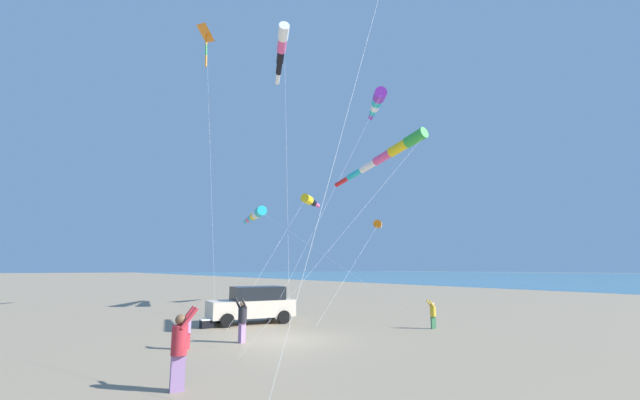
{
  "coord_description": "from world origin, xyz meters",
  "views": [
    {
      "loc": [
        8.09,
        14.35,
        2.78
      ],
      "look_at": [
        -5.51,
        -5.43,
        6.93
      ],
      "focal_mm": 22.28,
      "sensor_mm": 36.0,
      "label": 1
    }
  ],
  "objects_px": {
    "person_child_grey_jacket": "(433,313)",
    "kite_delta_teal_far_right": "(207,34)",
    "parked_car": "(253,304)",
    "cooler_box": "(207,323)",
    "kite_windsock_striped_overhead": "(256,215)",
    "kite_windsock_long_streamer_left": "(388,154)",
    "kite_windsock_orange_high_right": "(377,103)",
    "person_bystander_far": "(180,345)",
    "kite_windsock_checkered_midright": "(378,225)",
    "kite_windsock_magenta_far_left": "(310,201)",
    "person_adult_flyer": "(242,317)",
    "person_child_green_jacket": "(187,328)",
    "kite_windsock_blue_topmost": "(281,48)"
  },
  "relations": [
    {
      "from": "parked_car",
      "to": "kite_windsock_orange_high_right",
      "type": "relative_size",
      "value": 0.29
    },
    {
      "from": "cooler_box",
      "to": "kite_delta_teal_far_right",
      "type": "height_order",
      "value": "kite_delta_teal_far_right"
    },
    {
      "from": "kite_delta_teal_far_right",
      "to": "kite_windsock_blue_topmost",
      "type": "distance_m",
      "value": 5.95
    },
    {
      "from": "person_adult_flyer",
      "to": "kite_windsock_long_streamer_left",
      "type": "height_order",
      "value": "kite_windsock_long_streamer_left"
    },
    {
      "from": "person_adult_flyer",
      "to": "person_bystander_far",
      "type": "bearing_deg",
      "value": 52.72
    },
    {
      "from": "kite_windsock_magenta_far_left",
      "to": "kite_windsock_striped_overhead",
      "type": "xyz_separation_m",
      "value": [
        4.82,
        -0.17,
        -1.55
      ]
    },
    {
      "from": "kite_windsock_magenta_far_left",
      "to": "person_child_grey_jacket",
      "type": "bearing_deg",
      "value": 80.19
    },
    {
      "from": "person_child_grey_jacket",
      "to": "kite_windsock_long_streamer_left",
      "type": "xyz_separation_m",
      "value": [
        2.66,
        0.06,
        7.28
      ]
    },
    {
      "from": "parked_car",
      "to": "cooler_box",
      "type": "relative_size",
      "value": 7.2
    },
    {
      "from": "kite_windsock_long_streamer_left",
      "to": "kite_windsock_blue_topmost",
      "type": "distance_m",
      "value": 13.82
    },
    {
      "from": "person_child_green_jacket",
      "to": "kite_windsock_checkered_midright",
      "type": "distance_m",
      "value": 16.04
    },
    {
      "from": "kite_delta_teal_far_right",
      "to": "kite_windsock_long_streamer_left",
      "type": "height_order",
      "value": "kite_delta_teal_far_right"
    },
    {
      "from": "cooler_box",
      "to": "kite_windsock_magenta_far_left",
      "type": "distance_m",
      "value": 16.16
    },
    {
      "from": "person_child_green_jacket",
      "to": "person_child_grey_jacket",
      "type": "distance_m",
      "value": 11.07
    },
    {
      "from": "person_child_grey_jacket",
      "to": "kite_delta_teal_far_right",
      "type": "distance_m",
      "value": 24.41
    },
    {
      "from": "kite_windsock_checkered_midright",
      "to": "kite_windsock_striped_overhead",
      "type": "distance_m",
      "value": 9.54
    },
    {
      "from": "person_bystander_far",
      "to": "kite_windsock_checkered_midright",
      "type": "height_order",
      "value": "kite_windsock_checkered_midright"
    },
    {
      "from": "person_child_green_jacket",
      "to": "kite_windsock_orange_high_right",
      "type": "distance_m",
      "value": 21.47
    },
    {
      "from": "person_adult_flyer",
      "to": "kite_windsock_striped_overhead",
      "type": "distance_m",
      "value": 15.66
    },
    {
      "from": "person_child_green_jacket",
      "to": "kite_windsock_striped_overhead",
      "type": "xyz_separation_m",
      "value": [
        -8.63,
        -13.07,
        6.11
      ]
    },
    {
      "from": "parked_car",
      "to": "kite_windsock_long_streamer_left",
      "type": "relative_size",
      "value": 0.51
    },
    {
      "from": "cooler_box",
      "to": "person_adult_flyer",
      "type": "bearing_deg",
      "value": 87.83
    },
    {
      "from": "kite_windsock_checkered_midright",
      "to": "kite_delta_teal_far_right",
      "type": "bearing_deg",
      "value": -32.24
    },
    {
      "from": "person_child_grey_jacket",
      "to": "kite_delta_teal_far_right",
      "type": "relative_size",
      "value": 0.07
    },
    {
      "from": "person_adult_flyer",
      "to": "kite_windsock_long_streamer_left",
      "type": "bearing_deg",
      "value": 163.36
    },
    {
      "from": "kite_windsock_magenta_far_left",
      "to": "person_adult_flyer",
      "type": "bearing_deg",
      "value": 48.39
    },
    {
      "from": "kite_delta_teal_far_right",
      "to": "kite_windsock_blue_topmost",
      "type": "xyz_separation_m",
      "value": [
        -3.95,
        4.06,
        -1.8
      ]
    },
    {
      "from": "person_adult_flyer",
      "to": "kite_windsock_magenta_far_left",
      "type": "relative_size",
      "value": 0.14
    },
    {
      "from": "person_adult_flyer",
      "to": "kite_windsock_magenta_far_left",
      "type": "height_order",
      "value": "kite_windsock_magenta_far_left"
    },
    {
      "from": "person_bystander_far",
      "to": "kite_windsock_orange_high_right",
      "type": "height_order",
      "value": "kite_windsock_orange_high_right"
    },
    {
      "from": "kite_delta_teal_far_right",
      "to": "kite_windsock_striped_overhead",
      "type": "height_order",
      "value": "kite_delta_teal_far_right"
    },
    {
      "from": "person_child_grey_jacket",
      "to": "kite_windsock_checkered_midright",
      "type": "distance_m",
      "value": 9.29
    },
    {
      "from": "person_child_green_jacket",
      "to": "kite_windsock_checkered_midright",
      "type": "xyz_separation_m",
      "value": [
        -14.24,
        -5.42,
        5.01
      ]
    },
    {
      "from": "person_adult_flyer",
      "to": "kite_windsock_orange_high_right",
      "type": "relative_size",
      "value": 0.11
    },
    {
      "from": "parked_car",
      "to": "person_child_grey_jacket",
      "type": "bearing_deg",
      "value": 133.07
    },
    {
      "from": "parked_car",
      "to": "kite_windsock_orange_high_right",
      "type": "height_order",
      "value": "kite_windsock_orange_high_right"
    },
    {
      "from": "kite_windsock_magenta_far_left",
      "to": "kite_windsock_blue_topmost",
      "type": "xyz_separation_m",
      "value": [
        5.64,
        5.0,
        9.52
      ]
    },
    {
      "from": "kite_delta_teal_far_right",
      "to": "kite_windsock_long_streamer_left",
      "type": "distance_m",
      "value": 18.54
    },
    {
      "from": "person_child_green_jacket",
      "to": "kite_delta_teal_far_right",
      "type": "bearing_deg",
      "value": -107.93
    },
    {
      "from": "person_child_grey_jacket",
      "to": "kite_windsock_orange_high_right",
      "type": "relative_size",
      "value": 0.09
    },
    {
      "from": "parked_car",
      "to": "kite_delta_teal_far_right",
      "type": "bearing_deg",
      "value": -82.6
    },
    {
      "from": "person_bystander_far",
      "to": "parked_car",
      "type": "bearing_deg",
      "value": -123.44
    },
    {
      "from": "kite_windsock_long_streamer_left",
      "to": "person_child_grey_jacket",
      "type": "bearing_deg",
      "value": -178.81
    },
    {
      "from": "person_adult_flyer",
      "to": "person_child_grey_jacket",
      "type": "distance_m",
      "value": 9.01
    },
    {
      "from": "kite_windsock_long_streamer_left",
      "to": "kite_windsock_blue_topmost",
      "type": "xyz_separation_m",
      "value": [
        0.46,
        -9.63,
        9.9
      ]
    },
    {
      "from": "cooler_box",
      "to": "kite_windsock_orange_high_right",
      "type": "xyz_separation_m",
      "value": [
        -12.63,
        -1.42,
        14.76
      ]
    },
    {
      "from": "cooler_box",
      "to": "kite_windsock_striped_overhead",
      "type": "bearing_deg",
      "value": -126.79
    },
    {
      "from": "kite_windsock_long_streamer_left",
      "to": "person_child_green_jacket",
      "type": "bearing_deg",
      "value": -11.83
    },
    {
      "from": "kite_windsock_checkered_midright",
      "to": "kite_delta_teal_far_right",
      "type": "xyz_separation_m",
      "value": [
        10.37,
        -6.54,
        13.97
      ]
    },
    {
      "from": "person_child_grey_jacket",
      "to": "kite_windsock_long_streamer_left",
      "type": "relative_size",
      "value": 0.15
    }
  ]
}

